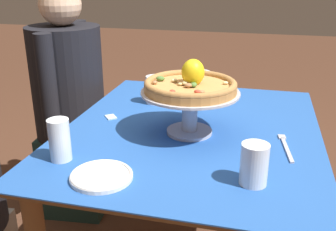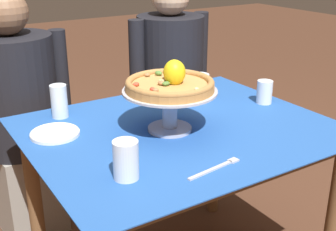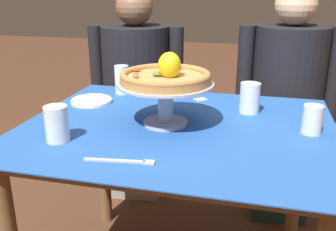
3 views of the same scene
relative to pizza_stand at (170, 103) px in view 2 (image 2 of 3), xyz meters
name	(u,v)px [view 2 (image 2 of 3)]	position (x,y,z in m)	size (l,w,h in m)	color
dining_table	(180,155)	(0.05, 0.00, -0.22)	(1.11, 0.91, 0.73)	brown
pizza_stand	(170,103)	(0.00, 0.00, 0.00)	(0.34, 0.34, 0.15)	#B7B7C1
pizza	(170,83)	(0.00, 0.00, 0.07)	(0.32, 0.32, 0.11)	#BC8447
water_glass_back_right	(200,89)	(0.29, 0.21, -0.05)	(0.08, 0.08, 0.12)	white
water_glass_side_right	(264,93)	(0.50, 0.03, -0.06)	(0.07, 0.07, 0.10)	white
water_glass_back_left	(59,103)	(-0.29, 0.34, -0.05)	(0.07, 0.07, 0.13)	silver
water_glass_front_left	(126,162)	(-0.30, -0.23, -0.06)	(0.08, 0.08, 0.12)	white
side_plate	(55,133)	(-0.37, 0.18, -0.10)	(0.18, 0.18, 0.02)	white
dinner_fork	(217,168)	(-0.04, -0.33, -0.10)	(0.21, 0.05, 0.01)	#B7B7C1
sugar_packet	(143,101)	(0.07, 0.33, -0.10)	(0.05, 0.04, 0.01)	silver
diner_left	(19,119)	(-0.37, 0.75, -0.24)	(0.54, 0.41, 1.20)	gray
diner_right	(170,92)	(0.46, 0.71, -0.24)	(0.51, 0.39, 1.22)	#1E3833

